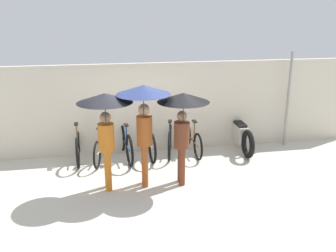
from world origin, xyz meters
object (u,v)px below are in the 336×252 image
Objects in this scene: parked_bicycle_3 at (148,141)px; motorcycle at (240,135)px; parked_bicycle_4 at (170,139)px; parked_bicycle_0 at (78,145)px; pedestrian_trailing at (183,112)px; pedestrian_center at (144,107)px; parked_bicycle_2 at (125,143)px; parked_bicycle_5 at (192,139)px; pedestrian_leading at (105,114)px; parked_bicycle_1 at (102,146)px.

motorcycle is at bearing -93.08° from parked_bicycle_3.
parked_bicycle_4 is at bearing 91.97° from motorcycle.
parked_bicycle_0 is 0.89× the size of pedestrian_trailing.
parked_bicycle_4 is at bearing -108.23° from pedestrian_center.
parked_bicycle_2 is 0.86× the size of pedestrian_center.
parked_bicycle_5 is (1.14, 0.04, -0.03)m from parked_bicycle_3.
parked_bicycle_3 is (1.71, -0.06, 0.01)m from parked_bicycle_0.
parked_bicycle_3 is at bearing -123.57° from pedestrian_leading.
parked_bicycle_2 reaches higher than parked_bicycle_0.
pedestrian_leading reaches higher than parked_bicycle_5.
pedestrian_center reaches higher than pedestrian_trailing.
parked_bicycle_5 is 1.28m from motorcycle.
parked_bicycle_0 is 0.95× the size of parked_bicycle_2.
pedestrian_trailing is (2.18, -1.83, 1.20)m from parked_bicycle_0.
pedestrian_leading reaches higher than parked_bicycle_0.
parked_bicycle_1 is at bearing 106.75° from parked_bicycle_4.
parked_bicycle_0 is 1.71m from parked_bicycle_3.
parked_bicycle_1 is 0.99× the size of parked_bicycle_3.
parked_bicycle_4 is (0.57, 0.05, -0.01)m from parked_bicycle_3.
parked_bicycle_5 is 0.80× the size of pedestrian_center.
parked_bicycle_3 is at bearing -92.27° from parked_bicycle_2.
parked_bicycle_1 is 1.14m from parked_bicycle_3.
parked_bicycle_5 is 0.85× the size of pedestrian_leading.
pedestrian_leading is (-1.62, -1.80, 1.24)m from parked_bicycle_4.
parked_bicycle_5 is 0.87× the size of motorcycle.
parked_bicycle_3 reaches higher than motorcycle.
parked_bicycle_2 is at bearing -95.83° from parked_bicycle_0.
pedestrian_center is at bearing 138.74° from parked_bicycle_5.
parked_bicycle_3 is 0.86× the size of pedestrian_trailing.
pedestrian_leading reaches higher than pedestrian_trailing.
parked_bicycle_2 is at bearing -72.83° from pedestrian_center.
parked_bicycle_4 is 0.77× the size of pedestrian_center.
motorcycle is (3.47, 1.79, -1.23)m from pedestrian_leading.
parked_bicycle_4 is (1.14, 0.08, -0.02)m from parked_bicycle_2.
pedestrian_trailing is (1.04, -1.74, 1.18)m from parked_bicycle_2.
parked_bicycle_2 reaches higher than parked_bicycle_1.
parked_bicycle_3 is at bearing -91.87° from pedestrian_center.
parked_bicycle_0 is 1.07× the size of parked_bicycle_4.
pedestrian_center is (0.74, 0.03, 0.09)m from pedestrian_leading.
parked_bicycle_5 is at bearing -143.40° from pedestrian_leading.
parked_bicycle_3 reaches higher than parked_bicycle_4.
pedestrian_trailing reaches higher than parked_bicycle_5.
parked_bicycle_3 is 2.18m from pedestrian_trailing.
pedestrian_trailing reaches higher than parked_bicycle_1.
parked_bicycle_5 is at bearing -93.25° from parked_bicycle_2.
parked_bicycle_5 reaches higher than parked_bicycle_0.
pedestrian_trailing reaches higher than parked_bicycle_4.
parked_bicycle_0 is 0.87× the size of pedestrian_leading.
parked_bicycle_2 reaches higher than parked_bicycle_4.
pedestrian_center is at bearing -142.75° from parked_bicycle_0.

